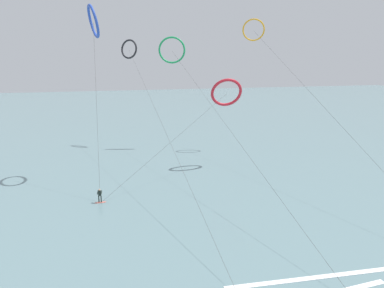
{
  "coord_description": "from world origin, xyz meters",
  "views": [
    {
      "loc": [
        -8.99,
        -10.81,
        15.93
      ],
      "look_at": [
        0.0,
        19.43,
        8.62
      ],
      "focal_mm": 32.57,
      "sensor_mm": 36.0,
      "label": 1
    }
  ],
  "objects": [
    {
      "name": "wave_crest_far",
      "position": [
        7.76,
        8.83,
        0.06
      ],
      "size": [
        16.5,
        2.18,
        0.12
      ],
      "primitive_type": "cube",
      "rotation": [
        0.0,
        0.0,
        -0.1
      ],
      "color": "white",
      "rests_on": "ground"
    },
    {
      "name": "surfer_coral",
      "position": [
        -8.44,
        28.71,
        0.82
      ],
      "size": [
        1.4,
        0.63,
        1.7
      ],
      "rotation": [
        0.0,
        0.0,
        2.9
      ],
      "color": "#EA7260",
      "rests_on": "ground"
    },
    {
      "name": "kite_amber",
      "position": [
        20.36,
        48.82,
        21.75
      ],
      "size": [
        4.27,
        45.99,
        23.77
      ],
      "rotation": [
        0.0,
        0.0,
        2.68
      ],
      "color": "orange",
      "rests_on": "ground"
    },
    {
      "name": "kite_cobalt",
      "position": [
        -7.68,
        39.8,
        21.4
      ],
      "size": [
        1.89,
        13.41,
        23.63
      ],
      "rotation": [
        0.0,
        0.0,
        1.7
      ],
      "color": "#2647B7",
      "rests_on": "ground"
    },
    {
      "name": "kite_emerald",
      "position": [
        6.46,
        54.1,
        18.34
      ],
      "size": [
        5.16,
        50.49,
        20.87
      ],
      "rotation": [
        0.0,
        0.0,
        6.05
      ],
      "color": "#199351",
      "rests_on": "ground"
    },
    {
      "name": "sea_water",
      "position": [
        0.0,
        104.43,
        0.04
      ],
      "size": [
        400.0,
        200.0,
        0.08
      ],
      "primitive_type": "cube",
      "color": "slate",
      "rests_on": "ground"
    },
    {
      "name": "kite_charcoal",
      "position": [
        -0.89,
        58.58,
        18.56
      ],
      "size": [
        3.25,
        52.27,
        20.48
      ],
      "rotation": [
        0.0,
        0.0,
        5.52
      ],
      "color": "black",
      "rests_on": "ground"
    },
    {
      "name": "kite_crimson",
      "position": [
        11.28,
        38.96,
        11.59
      ],
      "size": [
        22.33,
        11.94,
        13.86
      ],
      "rotation": [
        0.0,
        0.0,
        2.99
      ],
      "color": "red",
      "rests_on": "ground"
    }
  ]
}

